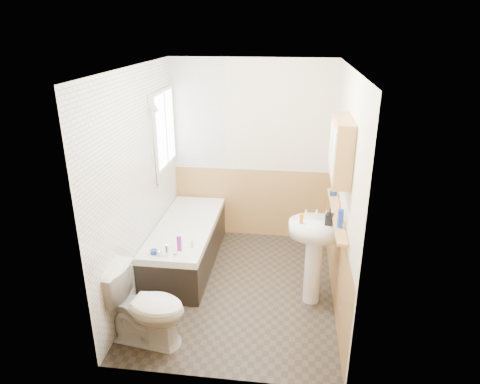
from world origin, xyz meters
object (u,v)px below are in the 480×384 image
bathtub (186,243)px  pine_shelf (336,214)px  sink (315,245)px  medicine_cabinet (341,150)px  toilet (146,307)px

bathtub → pine_shelf: bearing=-18.1°
sink → pine_shelf: sink is taller
sink → medicine_cabinet: medicine_cabinet is taller
toilet → pine_shelf: bearing=-55.3°
bathtub → sink: (1.57, -0.60, 0.40)m
sink → pine_shelf: size_ratio=0.79×
toilet → sink: sink is taller
toilet → medicine_cabinet: (1.77, 0.75, 1.40)m
pine_shelf → medicine_cabinet: 0.73m
medicine_cabinet → pine_shelf: bearing=78.2°
toilet → pine_shelf: 2.12m
medicine_cabinet → bathtub: bearing=157.8°
toilet → medicine_cabinet: size_ratio=1.20×
bathtub → sink: 1.73m
pine_shelf → sink: bearing=-173.3°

